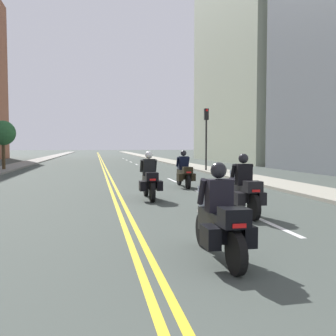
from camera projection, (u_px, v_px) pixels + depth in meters
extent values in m
plane|color=#3E4640|center=(101.00, 161.00, 47.38)|extent=(264.00, 264.00, 0.00)
cube|color=gray|center=(36.00, 161.00, 45.93)|extent=(2.19, 144.00, 0.12)
cube|color=#9B9788|center=(162.00, 160.00, 48.82)|extent=(2.19, 144.00, 0.12)
cube|color=yellow|center=(100.00, 161.00, 47.35)|extent=(0.12, 132.00, 0.01)
cube|color=yellow|center=(102.00, 161.00, 47.40)|extent=(0.12, 132.00, 0.01)
cube|color=silver|center=(276.00, 226.00, 8.77)|extent=(0.14, 2.40, 0.01)
cube|color=silver|center=(203.00, 194.00, 14.65)|extent=(0.14, 2.40, 0.01)
cube|color=silver|center=(172.00, 180.00, 20.54)|extent=(0.14, 2.40, 0.01)
cube|color=silver|center=(155.00, 173.00, 26.42)|extent=(0.14, 2.40, 0.01)
cube|color=silver|center=(144.00, 168.00, 32.31)|extent=(0.14, 2.40, 0.01)
cube|color=silver|center=(136.00, 164.00, 38.19)|extent=(0.14, 2.40, 0.01)
cube|color=silver|center=(131.00, 162.00, 44.07)|extent=(0.14, 2.40, 0.01)
cube|color=silver|center=(127.00, 160.00, 49.96)|extent=(0.14, 2.40, 0.01)
cube|color=silver|center=(123.00, 159.00, 55.84)|extent=(0.14, 2.40, 0.01)
cube|color=#9FAB92|center=(248.00, 27.00, 44.92)|extent=(7.18, 21.98, 31.64)
cube|color=#2D3847|center=(275.00, 96.00, 46.05)|extent=(0.04, 18.46, 0.90)
cylinder|color=black|center=(203.00, 230.00, 6.95)|extent=(0.13, 0.62, 0.62)
cylinder|color=black|center=(236.00, 253.00, 5.44)|extent=(0.13, 0.62, 0.62)
cube|color=silver|center=(203.00, 212.00, 6.93)|extent=(0.15, 0.32, 0.04)
cube|color=black|center=(218.00, 223.00, 6.18)|extent=(0.35, 1.18, 0.40)
cube|color=black|center=(234.00, 218.00, 5.49)|extent=(0.41, 0.37, 0.28)
cube|color=red|center=(239.00, 226.00, 5.31)|extent=(0.20, 0.03, 0.06)
cube|color=black|center=(210.00, 237.00, 5.67)|extent=(0.21, 0.44, 0.32)
cube|color=black|center=(246.00, 235.00, 5.79)|extent=(0.21, 0.44, 0.32)
cube|color=#B2C1CC|center=(208.00, 196.00, 6.64)|extent=(0.36, 0.13, 0.36)
cube|color=black|center=(219.00, 195.00, 6.11)|extent=(0.41, 0.27, 0.52)
cylinder|color=black|center=(202.00, 192.00, 6.20)|extent=(0.11, 0.28, 0.45)
cylinder|color=black|center=(230.00, 191.00, 6.30)|extent=(0.11, 0.28, 0.45)
sphere|color=black|center=(219.00, 170.00, 6.11)|extent=(0.26, 0.26, 0.26)
cylinder|color=black|center=(233.00, 199.00, 10.89)|extent=(0.11, 0.66, 0.66)
cylinder|color=black|center=(254.00, 207.00, 9.39)|extent=(0.11, 0.66, 0.66)
cube|color=silver|center=(233.00, 187.00, 10.87)|extent=(0.14, 0.32, 0.04)
cube|color=black|center=(243.00, 192.00, 10.12)|extent=(0.34, 1.16, 0.40)
cube|color=black|center=(253.00, 187.00, 9.43)|extent=(0.41, 0.37, 0.28)
cube|color=red|center=(256.00, 191.00, 9.25)|extent=(0.20, 0.03, 0.06)
cube|color=black|center=(239.00, 199.00, 9.63)|extent=(0.21, 0.44, 0.32)
cube|color=black|center=(260.00, 198.00, 9.73)|extent=(0.21, 0.44, 0.32)
cube|color=#B2C1CC|center=(236.00, 177.00, 10.58)|extent=(0.36, 0.13, 0.36)
cube|color=black|center=(244.00, 174.00, 10.04)|extent=(0.40, 0.27, 0.56)
cylinder|color=black|center=(233.00, 172.00, 10.15)|extent=(0.10, 0.28, 0.45)
cylinder|color=black|center=(250.00, 172.00, 10.23)|extent=(0.10, 0.28, 0.45)
sphere|color=black|center=(243.00, 158.00, 10.05)|extent=(0.26, 0.26, 0.26)
cylinder|color=black|center=(146.00, 187.00, 14.02)|extent=(0.13, 0.66, 0.66)
cylinder|color=black|center=(152.00, 192.00, 12.50)|extent=(0.13, 0.66, 0.66)
cube|color=silver|center=(146.00, 178.00, 14.00)|extent=(0.14, 0.32, 0.04)
cube|color=black|center=(149.00, 181.00, 13.24)|extent=(0.32, 1.18, 0.40)
cube|color=black|center=(152.00, 177.00, 12.54)|extent=(0.40, 0.36, 0.28)
cube|color=red|center=(153.00, 180.00, 12.36)|extent=(0.20, 0.03, 0.06)
cube|color=black|center=(143.00, 186.00, 12.74)|extent=(0.20, 0.44, 0.32)
cube|color=black|center=(159.00, 186.00, 12.84)|extent=(0.20, 0.44, 0.32)
cube|color=#B2C1CC|center=(147.00, 170.00, 13.70)|extent=(0.36, 0.12, 0.36)
cube|color=black|center=(149.00, 167.00, 13.16)|extent=(0.40, 0.26, 0.58)
cylinder|color=black|center=(142.00, 166.00, 13.26)|extent=(0.10, 0.28, 0.45)
cylinder|color=black|center=(155.00, 166.00, 13.35)|extent=(0.10, 0.28, 0.45)
sphere|color=white|center=(149.00, 155.00, 13.17)|extent=(0.26, 0.26, 0.26)
cylinder|color=black|center=(179.00, 179.00, 17.91)|extent=(0.12, 0.61, 0.60)
cylinder|color=black|center=(188.00, 182.00, 16.34)|extent=(0.12, 0.61, 0.60)
cube|color=silver|center=(179.00, 172.00, 17.90)|extent=(0.15, 0.32, 0.04)
cube|color=black|center=(183.00, 174.00, 17.11)|extent=(0.34, 1.23, 0.40)
cube|color=black|center=(188.00, 170.00, 16.39)|extent=(0.41, 0.37, 0.28)
cube|color=red|center=(189.00, 172.00, 16.21)|extent=(0.20, 0.03, 0.06)
cube|color=black|center=(180.00, 177.00, 16.59)|extent=(0.21, 0.44, 0.32)
cube|color=black|center=(192.00, 177.00, 16.70)|extent=(0.21, 0.44, 0.32)
cube|color=#B2C1CC|center=(181.00, 165.00, 17.59)|extent=(0.36, 0.13, 0.36)
cube|color=black|center=(184.00, 163.00, 17.03)|extent=(0.41, 0.27, 0.60)
cylinder|color=black|center=(178.00, 162.00, 17.13)|extent=(0.11, 0.28, 0.45)
cylinder|color=black|center=(188.00, 162.00, 17.23)|extent=(0.11, 0.28, 0.45)
sphere|color=black|center=(184.00, 153.00, 17.04)|extent=(0.26, 0.26, 0.26)
cylinder|color=black|center=(206.00, 146.00, 27.15)|extent=(0.12, 0.12, 3.73)
cube|color=black|center=(206.00, 114.00, 27.02)|extent=(0.28, 0.28, 0.80)
sphere|color=red|center=(207.00, 110.00, 26.86)|extent=(0.18, 0.18, 0.18)
cylinder|color=#4A3923|center=(4.00, 156.00, 28.38)|extent=(0.24, 0.24, 2.17)
sphere|color=#2B6134|center=(3.00, 133.00, 28.28)|extent=(1.83, 1.83, 1.83)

